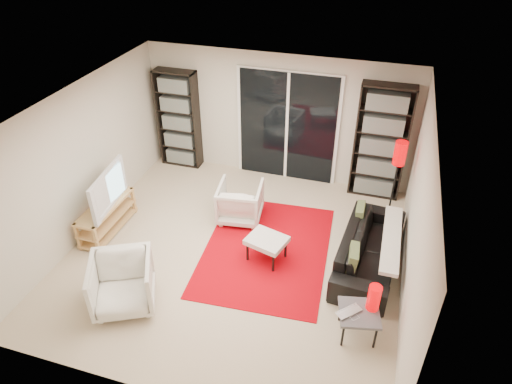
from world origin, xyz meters
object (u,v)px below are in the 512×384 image
ottoman (267,241)px  sofa (370,249)px  armchair_back (240,202)px  armchair_front (123,284)px  bookshelf_left (179,119)px  floor_lamp (399,161)px  tv_stand (107,217)px  side_table (359,314)px  bookshelf_right (380,143)px

ottoman → sofa: bearing=12.6°
armchair_back → ottoman: size_ratio=1.10×
sofa → armchair_front: (-3.09, -1.76, 0.08)m
bookshelf_left → armchair_back: (1.74, -1.45, -0.64)m
floor_lamp → bookshelf_left: bearing=170.6°
tv_stand → floor_lamp: 4.81m
armchair_front → ottoman: (1.59, 1.42, -0.03)m
armchair_back → side_table: bearing=131.5°
armchair_back → ottoman: 1.13m
bookshelf_left → armchair_front: 3.89m
bookshelf_left → bookshelf_right: (3.85, -0.00, 0.07)m
sofa → side_table: sofa is taller
bookshelf_left → ottoman: bookshelf_left is taller
ottoman → side_table: same height
bookshelf_right → tv_stand: size_ratio=1.74×
sofa → ottoman: size_ratio=3.00×
ottoman → side_table: 1.80m
armchair_back → side_table: (2.19, -1.90, 0.02)m
bookshelf_right → ottoman: bookshelf_right is taller
tv_stand → ottoman: bearing=1.5°
bookshelf_left → side_table: 5.20m
bookshelf_left → side_table: size_ratio=3.32×
sofa → armchair_back: armchair_back is taller
bookshelf_left → ottoman: (2.46, -2.32, -0.63)m
tv_stand → side_table: bearing=-12.9°
armchair_front → armchair_back: bearing=42.8°
bookshelf_right → sofa: 2.13m
bookshelf_right → side_table: bearing=-88.6°
bookshelf_right → armchair_front: 4.84m
bookshelf_right → tv_stand: bookshelf_right is taller
sofa → armchair_back: size_ratio=2.73×
tv_stand → armchair_front: bearing=-50.7°
tv_stand → floor_lamp: bearing=21.1°
bookshelf_left → armchair_front: bookshelf_left is taller
tv_stand → ottoman: size_ratio=1.81×
armchair_back → side_table: 2.90m
armchair_back → side_table: armchair_back is taller
sofa → armchair_front: 3.55m
side_table → floor_lamp: 2.77m
tv_stand → armchair_front: (1.11, -1.35, 0.11)m
bookshelf_left → floor_lamp: size_ratio=1.34×
bookshelf_left → floor_lamp: 4.23m
armchair_back → tv_stand: bearing=17.8°
sofa → floor_lamp: size_ratio=1.38×
armchair_front → side_table: armchair_front is taller
bookshelf_left → sofa: bookshelf_left is taller
tv_stand → sofa: 4.21m
sofa → ottoman: sofa is taller
bookshelf_left → armchair_back: 2.35m
bookshelf_right → bookshelf_left: bearing=180.0°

